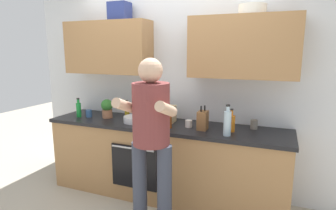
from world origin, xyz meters
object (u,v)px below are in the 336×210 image
at_px(bottle_juice, 231,123).
at_px(cup_stoneware, 254,124).
at_px(mixing_bowl, 135,119).
at_px(knife_block, 203,120).
at_px(person_standing, 151,133).
at_px(cup_coffee, 189,124).
at_px(bottle_soda, 79,109).
at_px(bottle_hotsauce, 153,117).
at_px(grocery_bag_bread, 167,114).
at_px(potted_herb, 107,108).
at_px(bottle_water, 227,123).
at_px(bottle_vinegar, 170,119).
at_px(cup_tea, 89,113).
at_px(bottle_oil, 127,111).

distance_m(bottle_juice, cup_stoneware, 0.29).
bearing_deg(mixing_bowl, knife_block, 0.16).
height_order(person_standing, cup_coffee, person_standing).
xyz_separation_m(bottle_soda, bottle_hotsauce, (1.07, -0.04, 0.01)).
bearing_deg(grocery_bag_bread, potted_herb, -173.73).
distance_m(bottle_water, cup_coffee, 0.49).
xyz_separation_m(bottle_water, cup_coffee, (-0.45, 0.16, -0.09)).
xyz_separation_m(bottle_vinegar, bottle_hotsauce, (-0.21, 0.01, 0.01)).
bearing_deg(knife_block, bottle_water, -22.80).
relative_size(person_standing, bottle_water, 5.29).
bearing_deg(bottle_juice, mixing_bowl, -177.71).
bearing_deg(mixing_bowl, potted_herb, 170.14).
relative_size(person_standing, bottle_vinegar, 6.53).
distance_m(cup_coffee, cup_tea, 1.34).
height_order(bottle_oil, potted_herb, potted_herb).
xyz_separation_m(person_standing, bottle_water, (0.60, 0.50, 0.04)).
bearing_deg(knife_block, cup_stoneware, 24.19).
height_order(mixing_bowl, potted_herb, potted_herb).
xyz_separation_m(bottle_water, knife_block, (-0.28, 0.12, -0.03)).
distance_m(bottle_juice, cup_coffee, 0.47).
bearing_deg(bottle_water, cup_coffee, 161.02).
height_order(cup_stoneware, mixing_bowl, cup_stoneware).
height_order(cup_stoneware, cup_tea, cup_stoneware).
distance_m(bottle_hotsauce, cup_tea, 0.95).
distance_m(bottle_hotsauce, mixing_bowl, 0.29).
xyz_separation_m(bottle_hotsauce, mixing_bowl, (-0.27, 0.07, -0.07)).
xyz_separation_m(bottle_vinegar, grocery_bag_bread, (-0.13, 0.24, -0.00)).
distance_m(person_standing, bottle_soda, 1.44).
bearing_deg(person_standing, bottle_hotsauce, 113.47).
relative_size(bottle_juice, potted_herb, 1.03).
bearing_deg(mixing_bowl, bottle_vinegar, -9.38).
height_order(bottle_vinegar, cup_stoneware, bottle_vinegar).
bearing_deg(potted_herb, cup_coffee, -1.94).
bearing_deg(cup_coffee, cup_tea, -179.22).
bearing_deg(grocery_bag_bread, cup_stoneware, 4.12).
relative_size(bottle_water, knife_block, 1.21).
distance_m(bottle_water, bottle_hotsauce, 0.85).
bearing_deg(bottle_water, grocery_bag_bread, 160.08).
height_order(bottle_juice, grocery_bag_bread, bottle_juice).
relative_size(bottle_vinegar, cup_tea, 2.80).
bearing_deg(knife_block, bottle_soda, -179.04).
distance_m(bottle_vinegar, bottle_oil, 0.70).
bearing_deg(bottle_water, bottle_juice, 84.82).
bearing_deg(bottle_hotsauce, knife_block, 7.11).
bearing_deg(bottle_juice, bottle_water, -95.18).
bearing_deg(bottle_oil, bottle_hotsauce, -24.47).
distance_m(bottle_hotsauce, potted_herb, 0.72).
relative_size(mixing_bowl, potted_herb, 1.12).
xyz_separation_m(cup_stoneware, grocery_bag_bread, (-1.00, -0.07, 0.05)).
relative_size(bottle_soda, bottle_hotsauce, 0.92).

